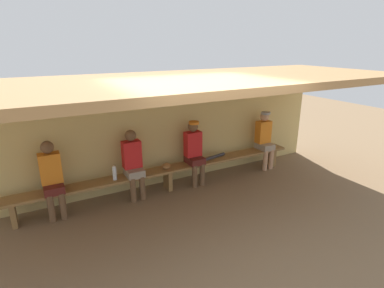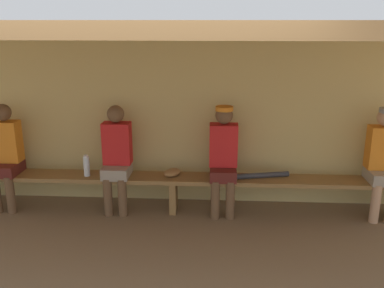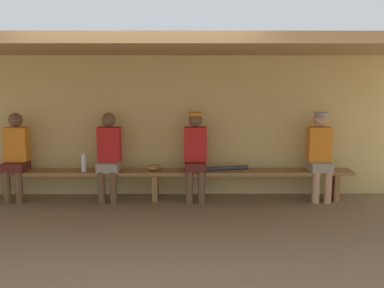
% 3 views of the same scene
% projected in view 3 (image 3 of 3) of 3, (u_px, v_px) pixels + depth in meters
% --- Properties ---
extents(ground_plane, '(24.00, 24.00, 0.00)m').
position_uv_depth(ground_plane, '(146.00, 235.00, 5.35)').
color(ground_plane, brown).
extents(back_wall, '(8.00, 0.20, 2.20)m').
position_uv_depth(back_wall, '(157.00, 126.00, 7.16)').
color(back_wall, tan).
rests_on(back_wall, ground).
extents(dugout_roof, '(8.00, 2.80, 0.12)m').
position_uv_depth(dugout_roof, '(148.00, 46.00, 5.70)').
color(dugout_roof, '#9E7547').
rests_on(dugout_roof, back_wall).
extents(bench, '(6.00, 0.36, 0.46)m').
position_uv_depth(bench, '(155.00, 175.00, 6.82)').
color(bench, olive).
rests_on(bench, ground).
extents(player_leftmost, '(0.34, 0.42, 1.34)m').
position_uv_depth(player_leftmost, '(195.00, 152.00, 6.78)').
color(player_leftmost, '#591E19').
rests_on(player_leftmost, ground).
extents(player_in_blue, '(0.34, 0.42, 1.34)m').
position_uv_depth(player_in_blue, '(320.00, 152.00, 6.79)').
color(player_in_blue, gray).
rests_on(player_in_blue, ground).
extents(player_in_white, '(0.34, 0.42, 1.34)m').
position_uv_depth(player_in_white, '(16.00, 153.00, 6.76)').
color(player_in_white, '#591E19').
rests_on(player_in_white, ground).
extents(player_rightmost, '(0.34, 0.42, 1.34)m').
position_uv_depth(player_rightmost, '(109.00, 153.00, 6.77)').
color(player_rightmost, gray).
rests_on(player_rightmost, ground).
extents(water_bottle_blue, '(0.08, 0.08, 0.27)m').
position_uv_depth(water_bottle_blue, '(84.00, 163.00, 6.75)').
color(water_bottle_blue, silver).
rests_on(water_bottle_blue, bench).
extents(baseball_glove_dark_brown, '(0.28, 0.29, 0.09)m').
position_uv_depth(baseball_glove_dark_brown, '(154.00, 167.00, 6.82)').
color(baseball_glove_dark_brown, olive).
rests_on(baseball_glove_dark_brown, bench).
extents(baseball_bat, '(0.85, 0.25, 0.07)m').
position_uv_depth(baseball_bat, '(221.00, 168.00, 6.81)').
color(baseball_bat, '#333338').
rests_on(baseball_bat, bench).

